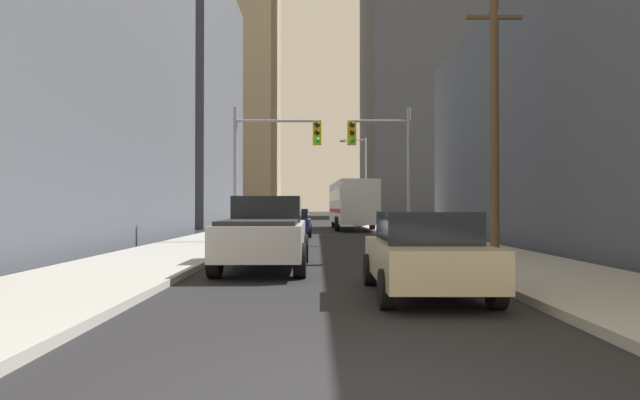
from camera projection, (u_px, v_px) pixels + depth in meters
sidewalk_left at (268, 223)px, 54.24m from camera, size 3.67×160.00×0.15m
sidewalk_right at (370, 223)px, 54.31m from camera, size 3.67×160.00×0.15m
city_bus at (352, 203)px, 39.61m from camera, size 2.95×11.59×3.40m
pickup_truck_silver at (265, 233)px, 14.19m from camera, size 2.20×5.41×1.90m
sedan_beige at (425, 253)px, 9.85m from camera, size 1.95×4.21×1.52m
sedan_white at (284, 226)px, 24.71m from camera, size 1.95×4.24×1.52m
sedan_navy at (294, 222)px, 30.03m from camera, size 1.95×4.23×1.52m
traffic_signal_near_left at (273, 152)px, 23.90m from camera, size 3.87×0.44×6.00m
traffic_signal_near_right at (383, 153)px, 23.93m from camera, size 2.79×0.44×6.00m
utility_pole_right at (494, 107)px, 17.34m from camera, size 2.20×0.28×9.06m
street_lamp_right at (362, 173)px, 45.98m from camera, size 2.31×0.32×7.50m
building_left_mid_office at (103, 101)px, 48.91m from camera, size 22.35×20.51×22.23m
building_left_far_tower at (218, 61)px, 97.74m from camera, size 20.88×23.66×55.76m
building_right_far_highrise at (420, 8)px, 92.63m from camera, size 18.34×26.66×71.12m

